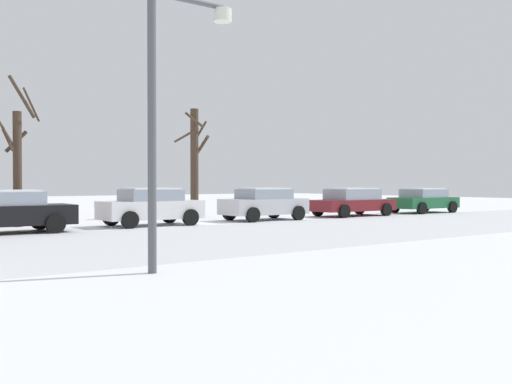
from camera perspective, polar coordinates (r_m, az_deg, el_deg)
street_lamp at (r=11.04m, az=-8.65°, el=9.29°), size 1.81×0.36×5.30m
parked_car_black at (r=20.57m, az=-23.82°, el=-1.75°), size 4.49×2.05×1.43m
parked_car_white at (r=22.70m, az=-10.34°, el=-1.41°), size 3.88×2.01×1.46m
parked_car_silver at (r=25.57m, az=0.78°, el=-1.16°), size 3.84×2.01×1.43m
parked_car_maroon at (r=29.17m, az=9.48°, el=-0.95°), size 4.54×2.07×1.40m
parked_car_green at (r=33.26m, az=16.22°, el=-0.77°), size 4.09×2.07×1.36m
tree_far_mid at (r=27.91m, az=-6.08°, el=3.10°), size 1.41×1.42×5.21m
tree_far_left at (r=23.50m, az=-22.50°, el=2.80°), size 1.62×1.34×5.61m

